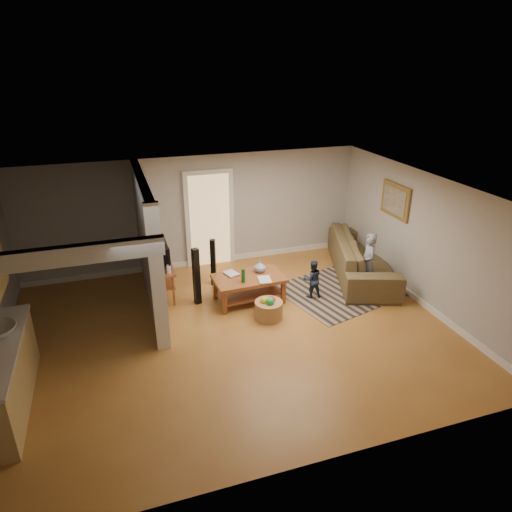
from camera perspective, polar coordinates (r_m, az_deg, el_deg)
The scene contains 11 objects.
ground at distance 8.08m, azimuth -2.93°, elevation -9.46°, with size 7.50×7.50×0.00m, color #9C5C27.
room_shell at distance 7.60m, azimuth -11.78°, elevation 0.28°, with size 7.54×6.02×2.52m.
area_rug at distance 9.65m, azimuth 11.09°, elevation -3.97°, with size 2.56×1.87×0.01m, color black.
sofa at distance 10.34m, azimuth 12.93°, elevation -2.22°, with size 2.84×1.11×0.83m, color #423321.
coffee_table at distance 8.84m, azimuth -0.81°, elevation -3.24°, with size 1.37×0.83×0.79m.
tv_console at distance 9.12m, azimuth -11.58°, elevation -1.47°, with size 0.40×1.06×0.92m.
speaker_left at distance 8.75m, azimuth -7.45°, elevation -2.56°, with size 0.11×0.11×1.15m, color black.
speaker_right at distance 9.45m, azimuth -5.37°, elevation -0.81°, with size 0.10×0.10×1.02m, color black.
toy_basket at distance 8.37m, azimuth 1.59°, elevation -6.62°, with size 0.51×0.51×0.46m.
child at distance 9.67m, azimuth 13.45°, elevation -4.17°, with size 0.45×0.30×1.24m, color gray.
toddler at distance 9.22m, azimuth 6.92°, elevation -5.08°, with size 0.38×0.30×0.79m, color #1E283E.
Camera 1 is at (-1.71, -6.54, 4.41)m, focal length 32.00 mm.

